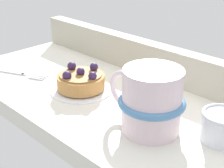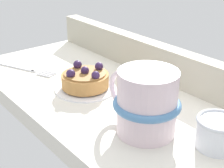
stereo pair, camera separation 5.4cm
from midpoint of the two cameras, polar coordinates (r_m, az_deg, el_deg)
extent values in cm
cube|color=silver|center=(63.78, -4.01, -3.07)|extent=(66.43, 30.25, 3.41)
cube|color=#B2AD99|center=(70.45, 4.14, 4.34)|extent=(65.10, 3.20, 6.99)
cylinder|color=white|center=(64.50, -7.71, -0.90)|extent=(11.85, 11.85, 0.65)
cylinder|color=white|center=(64.57, -7.70, -1.03)|extent=(6.52, 6.52, 0.32)
cylinder|color=#B77F42|center=(63.83, -7.79, 0.39)|extent=(9.12, 9.12, 2.53)
cylinder|color=olive|center=(63.27, -7.86, 1.55)|extent=(8.03, 8.03, 0.30)
sphere|color=#331E47|center=(63.03, -7.89, 2.06)|extent=(1.61, 1.61, 1.61)
sphere|color=#331E47|center=(60.84, -5.92, 1.31)|extent=(1.59, 1.59, 1.59)
sphere|color=#331E47|center=(64.63, -5.55, 2.87)|extent=(1.64, 1.64, 1.64)
sphere|color=#331E47|center=(65.62, -9.30, 2.99)|extent=(1.72, 1.72, 1.72)
sphere|color=#331E47|center=(61.79, -10.25, 1.37)|extent=(1.72, 1.72, 1.72)
cylinder|color=silver|center=(49.50, 3.73, -2.98)|extent=(8.92, 8.92, 10.05)
torus|color=#4C7FB2|center=(49.60, 3.72, -3.21)|extent=(10.17, 10.17, 1.20)
torus|color=silver|center=(52.82, -0.71, -1.05)|extent=(6.48, 0.85, 6.48)
cube|color=silver|center=(77.40, -20.33, 2.19)|extent=(10.80, 5.29, 0.60)
cube|color=silver|center=(73.89, -16.93, 1.62)|extent=(1.32, 1.00, 0.60)
cube|color=silver|center=(71.09, -15.20, 0.91)|extent=(3.30, 1.63, 0.60)
cube|color=silver|center=(71.63, -14.86, 1.14)|extent=(3.30, 1.63, 0.60)
cube|color=silver|center=(72.17, -14.54, 1.36)|extent=(3.30, 1.63, 0.60)
cube|color=silver|center=(72.71, -14.21, 1.57)|extent=(3.30, 1.63, 0.60)
cylinder|color=silver|center=(50.21, 15.44, -7.31)|extent=(5.94, 5.94, 4.25)
torus|color=silver|center=(49.15, 15.72, -5.21)|extent=(6.42, 6.42, 0.60)
camera|label=1|loc=(0.03, -92.79, -1.29)|focal=53.33mm
camera|label=2|loc=(0.03, 87.21, 1.29)|focal=53.33mm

